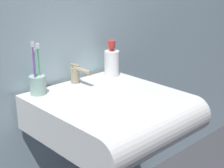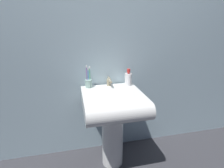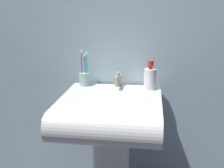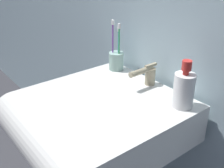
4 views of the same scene
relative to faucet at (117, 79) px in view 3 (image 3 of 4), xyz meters
The scene contains 5 objects.
wall_back 0.41m from the faucet, 95.87° to the left, with size 5.00×0.05×2.40m, color #9EB7C1.
sink_basin 0.28m from the faucet, 92.34° to the right, with size 0.53×0.58×0.15m.
faucet is the anchor object (origin of this frame).
toothbrush_cup 0.20m from the faucet, behind, with size 0.06×0.06×0.22m.
soap_bottle 0.19m from the faucet, ahead, with size 0.07×0.07×0.17m.
Camera 3 is at (0.20, -1.39, 1.22)m, focal length 45.00 mm.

